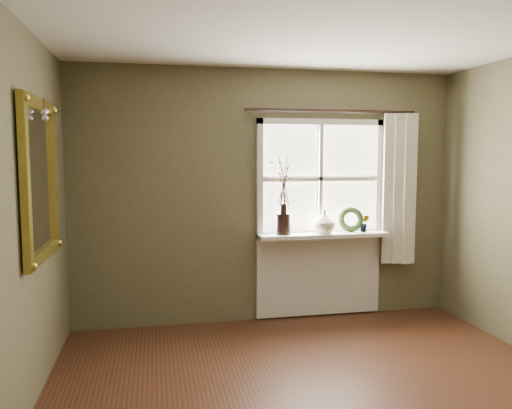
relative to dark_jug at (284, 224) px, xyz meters
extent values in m
plane|color=silver|center=(-0.13, -2.12, 1.57)|extent=(4.50, 4.50, 0.00)
cube|color=brown|center=(-0.13, 0.18, 0.27)|extent=(4.00, 0.10, 2.60)
cube|color=silver|center=(0.42, 0.10, -0.14)|extent=(1.36, 0.06, 0.06)
cube|color=silver|center=(0.42, 0.10, 1.04)|extent=(1.36, 0.06, 0.06)
cube|color=silver|center=(-0.23, 0.10, 0.45)|extent=(0.06, 0.06, 1.24)
cube|color=silver|center=(1.07, 0.10, 0.45)|extent=(0.06, 0.06, 1.24)
cube|color=silver|center=(0.42, 0.10, 0.45)|extent=(1.24, 0.05, 0.04)
cube|color=silver|center=(0.42, 0.10, 0.45)|extent=(0.04, 0.05, 1.12)
cube|color=white|center=(0.10, 0.12, 0.75)|extent=(0.59, 0.01, 0.53)
cube|color=white|center=(0.75, 0.12, 0.75)|extent=(0.59, 0.01, 0.53)
cube|color=white|center=(0.10, 0.12, 0.16)|extent=(0.59, 0.01, 0.53)
cube|color=white|center=(0.75, 0.12, 0.16)|extent=(0.59, 0.01, 0.53)
cube|color=silver|center=(0.42, 0.00, -0.13)|extent=(1.36, 0.26, 0.04)
cube|color=silver|center=(0.42, 0.11, -0.57)|extent=(1.36, 0.04, 0.88)
cylinder|color=black|center=(0.00, 0.00, 0.00)|extent=(0.15, 0.15, 0.22)
imported|color=beige|center=(0.43, 0.00, 0.01)|extent=(0.30, 0.30, 0.24)
torus|color=#293D1B|center=(0.75, 0.04, -0.01)|extent=(0.29, 0.18, 0.27)
imported|color=#293D1B|center=(0.04, 0.00, -0.02)|extent=(0.10, 0.09, 0.17)
imported|color=#293D1B|center=(0.88, 0.00, -0.02)|extent=(0.12, 0.11, 0.18)
cube|color=beige|center=(1.26, 0.01, 0.34)|extent=(0.36, 0.12, 1.59)
cylinder|color=black|center=(0.52, 0.05, 1.15)|extent=(1.84, 0.03, 0.03)
cube|color=white|center=(-2.10, -1.06, 0.52)|extent=(0.02, 0.80, 0.99)
cube|color=olive|center=(-2.09, -1.06, 1.06)|extent=(0.05, 0.97, 0.08)
cube|color=olive|center=(-2.09, -1.06, -0.02)|extent=(0.05, 0.97, 0.08)
cube|color=olive|center=(-2.09, -1.50, 0.52)|extent=(0.05, 0.08, 0.99)
cube|color=olive|center=(-2.09, -0.61, 0.52)|extent=(0.05, 0.08, 0.99)
sphere|color=silver|center=(-2.04, -1.09, 1.00)|extent=(0.04, 0.04, 0.04)
sphere|color=silver|center=(-2.04, -1.06, 0.96)|extent=(0.04, 0.04, 0.04)
sphere|color=silver|center=(-2.04, -1.03, 1.01)|extent=(0.04, 0.04, 0.04)
camera|label=1|loc=(-1.29, -4.88, 0.69)|focal=35.00mm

